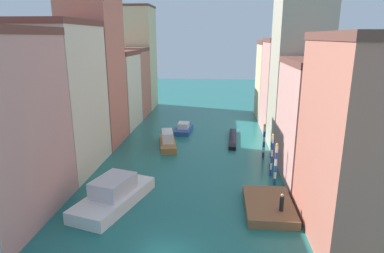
{
  "coord_description": "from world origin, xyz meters",
  "views": [
    {
      "loc": [
        3.59,
        -19.51,
        14.94
      ],
      "look_at": [
        -0.62,
        29.64,
        1.5
      ],
      "focal_mm": 30.89,
      "sensor_mm": 36.0,
      "label": 1
    }
  ],
  "objects_px": {
    "person_on_dock": "(282,203)",
    "mooring_pole_3": "(264,140)",
    "mooring_pole_2": "(272,151)",
    "mooring_pole_0": "(276,164)",
    "gondola_black": "(233,139)",
    "waterfront_dock": "(269,206)",
    "mooring_pole_1": "(272,155)",
    "vaporetto_white": "(114,195)",
    "motorboat_0": "(167,141)",
    "motorboat_1": "(184,129)"
  },
  "relations": [
    {
      "from": "person_on_dock",
      "to": "mooring_pole_3",
      "type": "xyz_separation_m",
      "value": [
        0.32,
        14.91,
        0.79
      ]
    },
    {
      "from": "waterfront_dock",
      "to": "vaporetto_white",
      "type": "height_order",
      "value": "vaporetto_white"
    },
    {
      "from": "mooring_pole_0",
      "to": "mooring_pole_3",
      "type": "distance_m",
      "value": 8.16
    },
    {
      "from": "vaporetto_white",
      "to": "mooring_pole_1",
      "type": "bearing_deg",
      "value": 26.98
    },
    {
      "from": "waterfront_dock",
      "to": "motorboat_1",
      "type": "xyz_separation_m",
      "value": [
        -10.31,
        24.14,
        0.18
      ]
    },
    {
      "from": "person_on_dock",
      "to": "mooring_pole_3",
      "type": "height_order",
      "value": "mooring_pole_3"
    },
    {
      "from": "mooring_pole_2",
      "to": "motorboat_1",
      "type": "xyz_separation_m",
      "value": [
        -11.88,
        14.41,
        -1.64
      ]
    },
    {
      "from": "vaporetto_white",
      "to": "motorboat_0",
      "type": "xyz_separation_m",
      "value": [
        2.28,
        16.91,
        -0.14
      ]
    },
    {
      "from": "person_on_dock",
      "to": "motorboat_1",
      "type": "bearing_deg",
      "value": 113.49
    },
    {
      "from": "gondola_black",
      "to": "mooring_pole_2",
      "type": "bearing_deg",
      "value": -68.88
    },
    {
      "from": "person_on_dock",
      "to": "motorboat_0",
      "type": "distance_m",
      "value": 22.11
    },
    {
      "from": "mooring_pole_0",
      "to": "vaporetto_white",
      "type": "height_order",
      "value": "mooring_pole_0"
    },
    {
      "from": "mooring_pole_0",
      "to": "mooring_pole_3",
      "type": "relative_size",
      "value": 1.02
    },
    {
      "from": "gondola_black",
      "to": "motorboat_0",
      "type": "xyz_separation_m",
      "value": [
        -9.24,
        -3.61,
        0.57
      ]
    },
    {
      "from": "mooring_pole_0",
      "to": "mooring_pole_3",
      "type": "xyz_separation_m",
      "value": [
        -0.18,
        8.16,
        -0.05
      ]
    },
    {
      "from": "mooring_pole_1",
      "to": "mooring_pole_3",
      "type": "relative_size",
      "value": 1.09
    },
    {
      "from": "person_on_dock",
      "to": "mooring_pole_2",
      "type": "xyz_separation_m",
      "value": [
        0.75,
        11.21,
        0.71
      ]
    },
    {
      "from": "mooring_pole_0",
      "to": "mooring_pole_2",
      "type": "height_order",
      "value": "mooring_pole_0"
    },
    {
      "from": "mooring_pole_3",
      "to": "vaporetto_white",
      "type": "xyz_separation_m",
      "value": [
        -15.18,
        -13.65,
        -1.31
      ]
    },
    {
      "from": "waterfront_dock",
      "to": "person_on_dock",
      "type": "xyz_separation_m",
      "value": [
        0.82,
        -1.47,
        1.11
      ]
    },
    {
      "from": "motorboat_1",
      "to": "motorboat_0",
      "type": "bearing_deg",
      "value": -100.98
    },
    {
      "from": "waterfront_dock",
      "to": "person_on_dock",
      "type": "bearing_deg",
      "value": -60.83
    },
    {
      "from": "waterfront_dock",
      "to": "mooring_pole_3",
      "type": "bearing_deg",
      "value": 85.13
    },
    {
      "from": "mooring_pole_0",
      "to": "gondola_black",
      "type": "bearing_deg",
      "value": 104.33
    },
    {
      "from": "waterfront_dock",
      "to": "vaporetto_white",
      "type": "xyz_separation_m",
      "value": [
        -14.04,
        -0.21,
        0.58
      ]
    },
    {
      "from": "person_on_dock",
      "to": "mooring_pole_2",
      "type": "relative_size",
      "value": 0.36
    },
    {
      "from": "vaporetto_white",
      "to": "motorboat_1",
      "type": "height_order",
      "value": "vaporetto_white"
    },
    {
      "from": "mooring_pole_0",
      "to": "motorboat_0",
      "type": "xyz_separation_m",
      "value": [
        -13.08,
        11.42,
        -1.49
      ]
    },
    {
      "from": "person_on_dock",
      "to": "mooring_pole_3",
      "type": "relative_size",
      "value": 0.35
    },
    {
      "from": "waterfront_dock",
      "to": "motorboat_1",
      "type": "height_order",
      "value": "motorboat_1"
    },
    {
      "from": "mooring_pole_1",
      "to": "waterfront_dock",
      "type": "bearing_deg",
      "value": -99.36
    },
    {
      "from": "vaporetto_white",
      "to": "motorboat_0",
      "type": "height_order",
      "value": "vaporetto_white"
    },
    {
      "from": "mooring_pole_2",
      "to": "person_on_dock",
      "type": "bearing_deg",
      "value": -93.84
    },
    {
      "from": "mooring_pole_0",
      "to": "motorboat_0",
      "type": "height_order",
      "value": "mooring_pole_0"
    },
    {
      "from": "mooring_pole_3",
      "to": "waterfront_dock",
      "type": "bearing_deg",
      "value": -94.87
    },
    {
      "from": "mooring_pole_0",
      "to": "gondola_black",
      "type": "height_order",
      "value": "mooring_pole_0"
    },
    {
      "from": "mooring_pole_0",
      "to": "vaporetto_white",
      "type": "xyz_separation_m",
      "value": [
        -15.36,
        -5.49,
        -1.36
      ]
    },
    {
      "from": "mooring_pole_1",
      "to": "person_on_dock",
      "type": "bearing_deg",
      "value": -92.7
    },
    {
      "from": "motorboat_1",
      "to": "mooring_pole_1",
      "type": "bearing_deg",
      "value": -55.11
    },
    {
      "from": "motorboat_1",
      "to": "mooring_pole_0",
      "type": "bearing_deg",
      "value": -58.32
    },
    {
      "from": "waterfront_dock",
      "to": "mooring_pole_2",
      "type": "bearing_deg",
      "value": 80.82
    },
    {
      "from": "mooring_pole_0",
      "to": "mooring_pole_1",
      "type": "distance_m",
      "value": 2.29
    },
    {
      "from": "mooring_pole_0",
      "to": "person_on_dock",
      "type": "bearing_deg",
      "value": -94.29
    },
    {
      "from": "mooring_pole_3",
      "to": "motorboat_0",
      "type": "distance_m",
      "value": 13.38
    },
    {
      "from": "mooring_pole_3",
      "to": "vaporetto_white",
      "type": "distance_m",
      "value": 20.46
    },
    {
      "from": "vaporetto_white",
      "to": "gondola_black",
      "type": "height_order",
      "value": "vaporetto_white"
    },
    {
      "from": "person_on_dock",
      "to": "mooring_pole_1",
      "type": "bearing_deg",
      "value": 87.3
    },
    {
      "from": "waterfront_dock",
      "to": "person_on_dock",
      "type": "relative_size",
      "value": 4.22
    },
    {
      "from": "waterfront_dock",
      "to": "gondola_black",
      "type": "relative_size",
      "value": 0.7
    },
    {
      "from": "mooring_pole_2",
      "to": "motorboat_0",
      "type": "bearing_deg",
      "value": 152.42
    }
  ]
}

